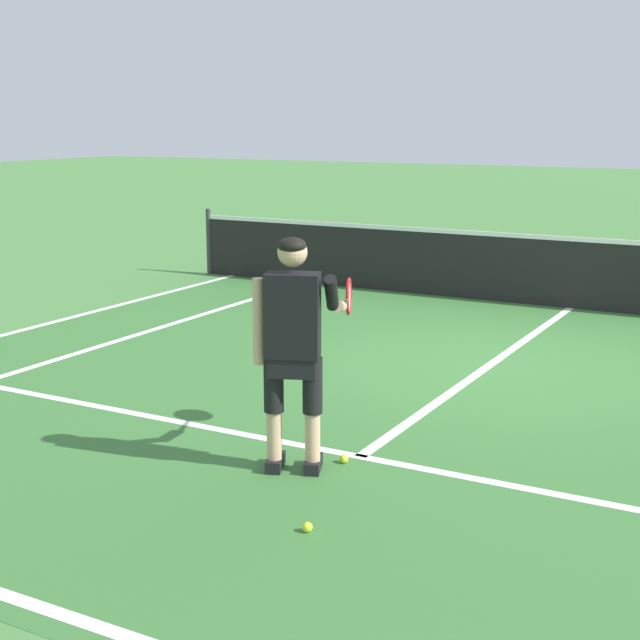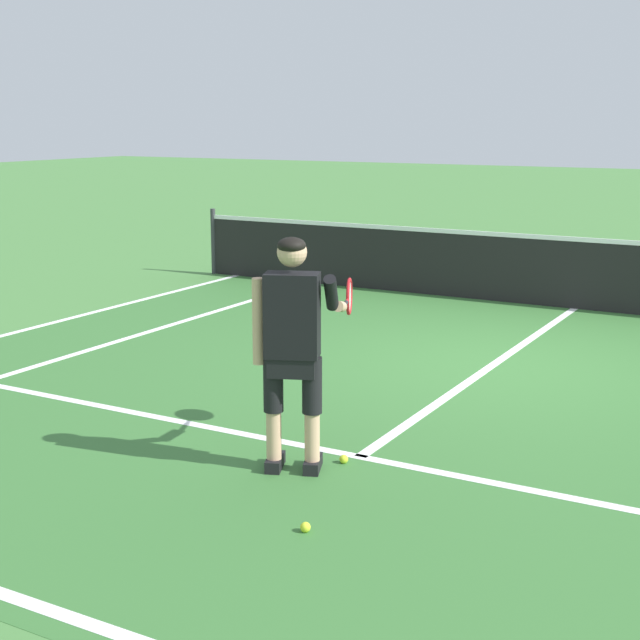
# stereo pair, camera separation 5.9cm
# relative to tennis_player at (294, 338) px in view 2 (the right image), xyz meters

# --- Properties ---
(ground_plane) EXTENTS (80.00, 80.00, 0.00)m
(ground_plane) POSITION_rel_tennis_player_xyz_m (0.30, 3.62, -0.99)
(ground_plane) COLOR #477F3D
(court_inner_surface) EXTENTS (10.98, 9.59, 0.00)m
(court_inner_surface) POSITION_rel_tennis_player_xyz_m (0.30, 2.26, -0.99)
(court_inner_surface) COLOR #387033
(court_inner_surface) RESTS_ON ground
(line_baseline) EXTENTS (10.98, 0.10, 0.01)m
(line_baseline) POSITION_rel_tennis_player_xyz_m (0.30, -2.33, -0.99)
(line_baseline) COLOR white
(line_baseline) RESTS_ON ground
(line_service) EXTENTS (8.23, 0.10, 0.01)m
(line_service) POSITION_rel_tennis_player_xyz_m (0.30, 0.46, -0.99)
(line_service) COLOR white
(line_service) RESTS_ON ground
(line_centre_service) EXTENTS (0.10, 6.40, 0.01)m
(line_centre_service) POSITION_rel_tennis_player_xyz_m (0.30, 3.66, -0.99)
(line_centre_service) COLOR white
(line_centre_service) RESTS_ON ground
(line_singles_left) EXTENTS (0.10, 9.19, 0.01)m
(line_singles_left) POSITION_rel_tennis_player_xyz_m (-3.81, 2.26, -0.99)
(line_singles_left) COLOR white
(line_singles_left) RESTS_ON ground
(line_doubles_left) EXTENTS (0.10, 9.19, 0.01)m
(line_doubles_left) POSITION_rel_tennis_player_xyz_m (-5.19, 2.26, -0.99)
(line_doubles_left) COLOR white
(line_doubles_left) RESTS_ON ground
(tennis_net) EXTENTS (11.96, 0.08, 1.07)m
(tennis_net) POSITION_rel_tennis_player_xyz_m (0.30, 6.86, -0.49)
(tennis_net) COLOR #333338
(tennis_net) RESTS_ON ground
(tennis_player) EXTENTS (0.57, 1.23, 1.71)m
(tennis_player) POSITION_rel_tennis_player_xyz_m (0.00, 0.00, 0.00)
(tennis_player) COLOR black
(tennis_player) RESTS_ON ground
(tennis_ball_near_feet) EXTENTS (0.07, 0.07, 0.07)m
(tennis_ball_near_feet) POSITION_rel_tennis_player_xyz_m (0.25, 0.29, -0.96)
(tennis_ball_near_feet) COLOR #CCE02D
(tennis_ball_near_feet) RESTS_ON ground
(tennis_ball_by_baseline) EXTENTS (0.07, 0.07, 0.07)m
(tennis_ball_by_baseline) POSITION_rel_tennis_player_xyz_m (0.59, -0.87, -0.96)
(tennis_ball_by_baseline) COLOR #CCE02D
(tennis_ball_by_baseline) RESTS_ON ground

